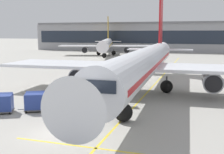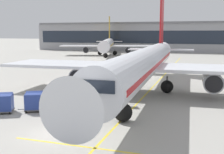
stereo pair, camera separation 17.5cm
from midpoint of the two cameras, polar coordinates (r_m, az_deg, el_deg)
name	(u,v)px [view 2 (the right image)]	position (r m, az deg, el deg)	size (l,w,h in m)	color
ground_plane	(55,134)	(22.71, -11.04, -11.12)	(600.00, 600.00, 0.00)	#9E9B93
parked_airplane	(145,63)	(36.27, 6.81, 2.77)	(37.50, 47.15, 15.99)	silver
belt_loader	(91,98)	(30.60, -4.10, -4.14)	(5.37, 3.70, 2.68)	#A3A8B2
baggage_cart_lead	(60,100)	(29.10, -10.21, -4.58)	(2.79, 2.32, 1.91)	#515156
baggage_cart_second	(35,101)	(29.32, -14.97, -4.64)	(2.79, 2.32, 1.91)	#515156
baggage_cart_third	(2,103)	(29.63, -20.96, -4.79)	(2.79, 2.32, 1.91)	#515156
ground_crew_by_loader	(79,104)	(27.49, -6.50, -5.30)	(0.43, 0.46, 1.74)	black
ground_crew_by_carts	(76,100)	(29.07, -6.98, -4.52)	(0.39, 0.52, 1.74)	#333847
ground_crew_marshaller	(71,98)	(29.97, -8.09, -4.14)	(0.49, 0.41, 1.74)	black
ground_crew_wingwalker	(60,95)	(31.54, -10.25, -3.53)	(0.57, 0.30, 1.74)	black
safety_cone_engine_keepout	(95,92)	(35.77, -3.37, -2.94)	(0.71, 0.71, 0.79)	black
safety_cone_wingtip	(109,91)	(36.11, -0.51, -2.85)	(0.65, 0.65, 0.74)	black
safety_cone_nose_mark	(95,91)	(36.29, -3.27, -2.83)	(0.63, 0.63, 0.72)	black
apron_guidance_line_lead_in	(145,95)	(35.97, 6.84, -3.54)	(0.20, 110.00, 0.01)	yellow
apron_guidance_line_stop_bar	(92,148)	(19.87, -3.83, -13.94)	(12.00, 0.20, 0.01)	yellow
terminal_building	(187,37)	(123.59, 14.90, 7.77)	(128.45, 21.02, 11.94)	#939399
distant_airplane	(107,45)	(97.77, -0.91, 6.49)	(32.23, 40.21, 13.98)	white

